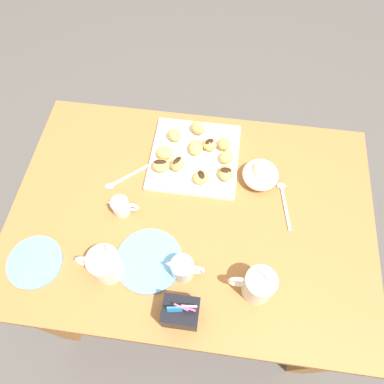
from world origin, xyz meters
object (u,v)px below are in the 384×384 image
Objects in this scene: dining_table at (192,229)px; ice_cream_bowl at (261,174)px; saucer_sky_left at (35,262)px; beignet_0 at (174,135)px; beignet_10 at (198,128)px; coffee_mug_cream_left at (258,285)px; beignet_5 at (226,157)px; pastry_plate_square at (194,157)px; beignet_6 at (177,164)px; beignet_7 at (224,144)px; coffee_mug_cream_right at (104,264)px; beignet_9 at (165,153)px; chocolate_sauce_pitcher at (121,206)px; beignet_4 at (196,147)px; beignet_8 at (201,177)px; beignet_2 at (226,173)px; saucer_sky_right at (149,260)px; sugar_caddy at (181,312)px; beignet_3 at (161,165)px; cream_pitcher_white at (181,268)px; beignet_1 at (209,145)px.

ice_cream_bowl is (-0.19, -0.14, 0.16)m from dining_table.
beignet_0 is at bearing -124.63° from saucer_sky_left.
beignet_0 is 0.95× the size of beignet_10.
coffee_mug_cream_left is 3.13× the size of beignet_5.
beignet_6 is (0.05, 0.05, 0.03)m from pastry_plate_square.
beignet_7 is (-0.16, 0.01, 0.00)m from beignet_0.
coffee_mug_cream_right reaches higher than beignet_7.
saucer_sky_left is 0.56m from beignet_0.
beignet_9 is at bearing 7.16° from pastry_plate_square.
chocolate_sauce_pitcher is 2.08× the size of beignet_7.
beignet_4 is 1.06× the size of beignet_8.
beignet_7 is at bearing -82.59° from beignet_2.
chocolate_sauce_pitcher is at bearing 36.03° from beignet_5.
beignet_2 is 1.23× the size of beignet_7.
saucer_sky_right is 3.78× the size of beignet_0.
sugar_caddy is 0.54m from beignet_7.
saucer_sky_left is (0.60, 0.35, -0.03)m from ice_cream_bowl.
dining_table is at bearing 131.27° from beignet_3.
beignet_7 is at bearing -164.40° from beignet_4.
beignet_10 is (0.02, -0.29, 0.16)m from dining_table.
cream_pitcher_white is 0.69× the size of saucer_sky_left.
saucer_sky_right is at bearing 57.85° from beignet_2.
beignet_9 reaches higher than saucer_sky_left.
beignet_2 is (-0.29, -0.33, -0.02)m from coffee_mug_cream_right.
coffee_mug_cream_left is 0.46m from beignet_7.
chocolate_sauce_pitcher is at bearing 47.24° from beignet_1.
sugar_caddy is (-0.02, 0.11, 0.00)m from cream_pitcher_white.
sugar_caddy reaches higher than saucer_sky_right.
dining_table is at bearing 55.93° from beignet_2.
sugar_caddy is at bearing 106.59° from beignet_3.
sugar_caddy is at bearing 80.04° from beignet_2.
chocolate_sauce_pitcher is at bearing -38.54° from cream_pitcher_white.
coffee_mug_cream_right is 2.61× the size of beignet_4.
cream_pitcher_white reaches higher than dining_table.
coffee_mug_cream_right reaches higher than beignet_4.
beignet_7 is at bearing -74.18° from coffee_mug_cream_left.
coffee_mug_cream_right is 0.52m from beignet_7.
coffee_mug_cream_left is 2.86× the size of beignet_10.
beignet_1 is at bearing -135.76° from beignet_6.
coffee_mug_cream_right reaches higher than beignet_8.
beignet_6 is at bearing 17.92° from beignet_5.
coffee_mug_cream_right is 0.12m from saucer_sky_right.
beignet_7 reaches higher than beignet_0.
dining_table is at bearing -120.57° from saucer_sky_right.
beignet_4 is (0.02, -0.21, 0.16)m from dining_table.
dining_table is at bearing -152.76° from saucer_sky_left.
beignet_6 is (0.09, 0.09, 0.00)m from beignet_1.
ice_cream_bowl is 2.05× the size of beignet_2.
beignet_3 is 0.22m from beignet_7.
beignet_9 is (0.19, 0.01, -0.00)m from beignet_5.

